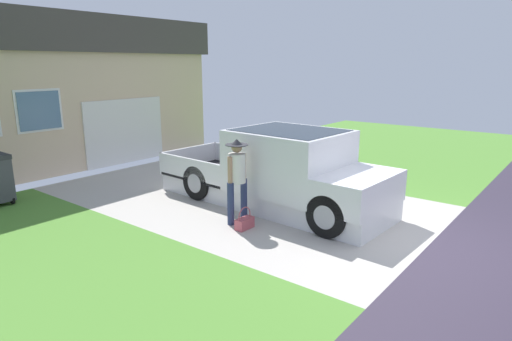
% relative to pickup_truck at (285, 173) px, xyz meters
% --- Properties ---
extents(pickup_truck, '(2.15, 5.52, 1.72)m').
position_rel_pickup_truck_xyz_m(pickup_truck, '(0.00, 0.00, 0.00)').
color(pickup_truck, silver).
rests_on(pickup_truck, ground).
extents(person_with_hat, '(0.51, 0.44, 1.68)m').
position_rel_pickup_truck_xyz_m(person_with_hat, '(-1.33, 0.23, 0.21)').
color(person_with_hat, navy).
rests_on(person_with_hat, ground).
extents(handbag, '(0.39, 0.18, 0.44)m').
position_rel_pickup_truck_xyz_m(handbag, '(-1.53, -0.12, -0.66)').
color(handbag, '#B24C56').
rests_on(handbag, ground).
extents(house_with_garage, '(11.18, 6.52, 4.47)m').
position_rel_pickup_truck_xyz_m(house_with_garage, '(-1.32, 9.64, 1.48)').
color(house_with_garage, '#CDB08D').
rests_on(house_with_garage, ground).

